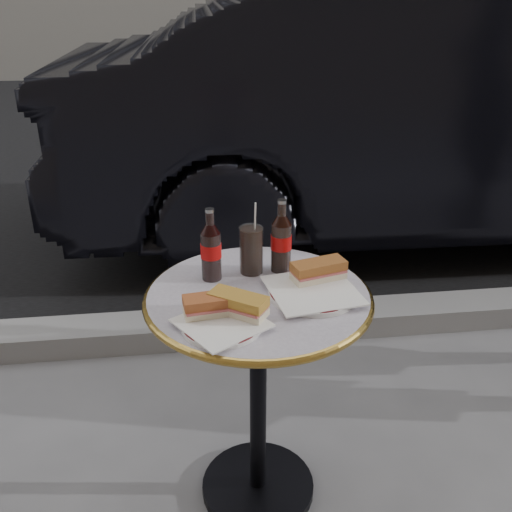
{
  "coord_description": "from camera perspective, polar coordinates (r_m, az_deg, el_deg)",
  "views": [
    {
      "loc": [
        -0.17,
        -1.33,
        1.49
      ],
      "look_at": [
        0.0,
        0.05,
        0.82
      ],
      "focal_mm": 40.0,
      "sensor_mm": 36.0,
      "label": 1
    }
  ],
  "objects": [
    {
      "name": "sandwich_right",
      "position": [
        1.58,
        6.26,
        -1.55
      ],
      "size": [
        0.16,
        0.11,
        0.05
      ],
      "primitive_type": "cube",
      "rotation": [
        0.0,
        0.0,
        0.27
      ],
      "color": "#945425",
      "rests_on": "plate_right"
    },
    {
      "name": "cola_glass",
      "position": [
        1.62,
        -0.47,
        0.62
      ],
      "size": [
        0.07,
        0.07,
        0.14
      ],
      "primitive_type": "cylinder",
      "rotation": [
        0.0,
        0.0,
        -0.07
      ],
      "color": "black",
      "rests_on": "bistro_table"
    },
    {
      "name": "ground",
      "position": [
        2.01,
        0.19,
        -22.26
      ],
      "size": [
        80.0,
        80.0,
        0.0
      ],
      "primitive_type": "plane",
      "color": "slate",
      "rests_on": "ground"
    },
    {
      "name": "cola_bottle_left",
      "position": [
        1.58,
        -4.55,
        1.18
      ],
      "size": [
        0.07,
        0.07,
        0.21
      ],
      "primitive_type": null,
      "rotation": [
        0.0,
        0.0,
        -0.27
      ],
      "color": "black",
      "rests_on": "bistro_table"
    },
    {
      "name": "parked_car",
      "position": [
        3.84,
        18.51,
        13.66
      ],
      "size": [
        1.74,
        4.75,
        1.55
      ],
      "primitive_type": "imported",
      "rotation": [
        0.0,
        0.0,
        1.55
      ],
      "color": "black",
      "rests_on": "ground"
    },
    {
      "name": "curb",
      "position": [
        2.66,
        -2.27,
        -7.09
      ],
      "size": [
        40.0,
        0.2,
        0.12
      ],
      "primitive_type": "cube",
      "color": "gray",
      "rests_on": "ground"
    },
    {
      "name": "cola_bottle_right",
      "position": [
        1.62,
        2.55,
        2.05
      ],
      "size": [
        0.08,
        0.08,
        0.22
      ],
      "primitive_type": null,
      "rotation": [
        0.0,
        0.0,
        -0.38
      ],
      "color": "black",
      "rests_on": "bistro_table"
    },
    {
      "name": "plate_right",
      "position": [
        1.54,
        5.67,
        -3.69
      ],
      "size": [
        0.24,
        0.24,
        0.01
      ],
      "primitive_type": "cylinder",
      "rotation": [
        0.0,
        0.0,
        -0.02
      ],
      "color": "white",
      "rests_on": "bistro_table"
    },
    {
      "name": "bistro_table",
      "position": [
        1.75,
        0.21,
        -14.21
      ],
      "size": [
        0.62,
        0.62,
        0.73
      ],
      "primitive_type": null,
      "color": "#BAB2C4",
      "rests_on": "ground"
    },
    {
      "name": "plate_left",
      "position": [
        1.4,
        -3.46,
        -6.94
      ],
      "size": [
        0.26,
        0.26,
        0.01
      ],
      "primitive_type": "cylinder",
      "rotation": [
        0.0,
        0.0,
        0.39
      ],
      "color": "white",
      "rests_on": "bistro_table"
    },
    {
      "name": "sandwich_left_b",
      "position": [
        1.42,
        -1.8,
        -4.94
      ],
      "size": [
        0.16,
        0.14,
        0.05
      ],
      "primitive_type": "cube",
      "rotation": [
        0.0,
        0.0,
        -0.61
      ],
      "color": "#B37F2D",
      "rests_on": "plate_left"
    },
    {
      "name": "sandwich_left_a",
      "position": [
        1.42,
        -4.43,
        -5.02
      ],
      "size": [
        0.15,
        0.08,
        0.05
      ],
      "primitive_type": "cube",
      "rotation": [
        0.0,
        0.0,
        0.13
      ],
      "color": "#9E4F28",
      "rests_on": "plate_left"
    },
    {
      "name": "asphalt_road",
      "position": [
        6.51,
        -5.51,
        12.33
      ],
      "size": [
        40.0,
        8.0,
        0.0
      ],
      "primitive_type": "cube",
      "color": "black",
      "rests_on": "ground"
    }
  ]
}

